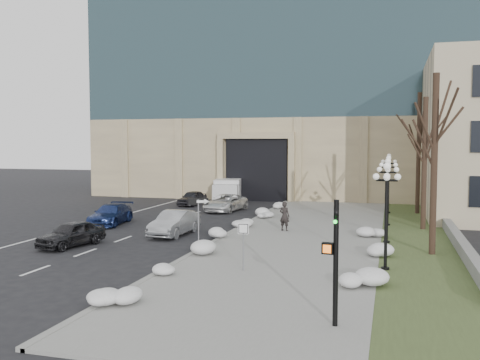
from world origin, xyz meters
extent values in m
plane|color=black|center=(0.00, 0.00, 0.00)|extent=(160.00, 160.00, 0.00)
cube|color=gray|center=(3.50, 14.00, 0.06)|extent=(9.00, 40.00, 0.12)
cube|color=gray|center=(-1.00, 14.00, 0.07)|extent=(0.30, 40.00, 0.14)
cube|color=#3A4824|center=(10.00, 14.00, 0.05)|extent=(4.00, 40.00, 0.10)
cube|color=gray|center=(12.00, 16.00, 0.35)|extent=(0.50, 30.00, 0.70)
cube|color=tan|center=(-2.00, 42.00, 4.00)|extent=(40.00, 20.00, 8.00)
cube|color=black|center=(-4.00, 33.00, 3.00)|extent=(6.00, 2.50, 6.00)
cube|color=tan|center=(-4.00, 31.60, 6.30)|extent=(7.50, 0.60, 0.60)
cube|color=tan|center=(-7.50, 31.60, 3.00)|extent=(0.60, 0.60, 6.00)
cube|color=tan|center=(-0.50, 31.60, 3.00)|extent=(0.60, 0.60, 6.00)
imported|color=black|center=(-8.13, 7.24, 0.69)|extent=(2.51, 4.30, 1.37)
imported|color=#929599|center=(-4.12, 12.02, 0.75)|extent=(1.76, 4.58, 1.49)
imported|color=navy|center=(-10.05, 14.87, 0.69)|extent=(2.54, 4.97, 1.38)
imported|color=silver|center=(-4.56, 23.77, 0.69)|extent=(2.92, 5.22, 1.38)
imported|color=#2E2E33|center=(-8.69, 26.94, 0.65)|extent=(1.85, 3.95, 1.31)
imported|color=black|center=(2.11, 14.82, 1.04)|extent=(0.77, 0.62, 1.84)
cube|color=silver|center=(-6.64, 31.60, 1.08)|extent=(3.38, 5.75, 2.16)
cube|color=silver|center=(-6.00, 28.43, 0.97)|extent=(2.56, 2.13, 1.72)
cylinder|color=black|center=(-7.10, 28.43, 0.38)|extent=(0.41, 0.79, 0.75)
cylinder|color=black|center=(-4.99, 28.86, 0.38)|extent=(0.41, 0.79, 0.75)
cylinder|color=black|center=(-8.01, 32.98, 0.38)|extent=(0.41, 0.79, 0.75)
cylinder|color=black|center=(-5.90, 33.40, 0.38)|extent=(0.41, 0.79, 0.75)
cylinder|color=slate|center=(-0.86, 7.40, 1.38)|extent=(0.06, 0.06, 2.76)
cube|color=black|center=(-0.86, 7.40, 2.66)|extent=(0.98, 0.34, 0.34)
cube|color=white|center=(-0.70, 7.42, 2.66)|extent=(0.46, 0.15, 0.13)
cone|color=white|center=(-0.45, 7.49, 2.66)|extent=(0.30, 0.33, 0.28)
cylinder|color=slate|center=(2.43, 4.02, 1.07)|extent=(0.06, 0.06, 2.14)
cube|color=white|center=(2.43, 4.02, 1.95)|extent=(0.47, 0.12, 0.47)
cube|color=black|center=(2.43, 4.00, 1.95)|extent=(0.40, 0.08, 0.41)
cube|color=white|center=(2.43, 3.99, 1.95)|extent=(0.35, 0.07, 0.35)
cylinder|color=black|center=(6.93, -1.90, 1.97)|extent=(0.16, 0.16, 3.93)
cylinder|color=black|center=(6.93, -1.90, 0.05)|extent=(0.49, 0.49, 0.10)
imported|color=black|center=(6.93, -1.90, 3.24)|extent=(0.25, 0.90, 0.18)
sphere|color=#19E533|center=(6.91, -2.04, 3.29)|extent=(0.12, 0.12, 0.12)
cube|color=black|center=(6.69, -1.87, 2.46)|extent=(0.36, 0.24, 0.34)
cube|color=orange|center=(6.67, -1.97, 2.46)|extent=(0.25, 0.05, 0.25)
ellipsoid|color=silver|center=(-0.50, -1.87, 0.30)|extent=(1.10, 1.60, 0.36)
ellipsoid|color=silver|center=(-0.54, 2.21, 0.30)|extent=(1.10, 1.60, 0.36)
ellipsoid|color=silver|center=(-0.76, 7.07, 0.30)|extent=(1.10, 1.60, 0.36)
ellipsoid|color=silver|center=(-0.86, 11.04, 0.30)|extent=(1.10, 1.60, 0.36)
ellipsoid|color=silver|center=(-0.57, 15.74, 0.30)|extent=(1.10, 1.60, 0.36)
ellipsoid|color=silver|center=(-0.32, 20.20, 0.30)|extent=(1.10, 1.60, 0.36)
ellipsoid|color=silver|center=(-0.79, 25.58, 0.30)|extent=(1.10, 1.60, 0.36)
ellipsoid|color=silver|center=(7.45, 2.84, 0.30)|extent=(1.10, 1.60, 0.36)
ellipsoid|color=silver|center=(7.82, 8.98, 0.30)|extent=(1.10, 1.60, 0.36)
ellipsoid|color=silver|center=(7.40, 14.45, 0.30)|extent=(1.10, 1.60, 0.36)
cylinder|color=black|center=(8.30, 6.00, 0.10)|extent=(0.36, 0.36, 0.20)
cylinder|color=black|center=(8.30, 6.00, 2.00)|extent=(0.14, 0.14, 4.00)
cylinder|color=black|center=(8.30, 6.00, 4.00)|extent=(0.10, 0.90, 0.10)
cylinder|color=black|center=(8.30, 6.00, 4.00)|extent=(0.90, 0.10, 0.10)
sphere|color=white|center=(8.30, 6.00, 4.60)|extent=(0.32, 0.32, 0.32)
sphere|color=white|center=(8.75, 6.00, 4.15)|extent=(0.28, 0.28, 0.28)
sphere|color=white|center=(7.85, 6.00, 4.15)|extent=(0.28, 0.28, 0.28)
sphere|color=white|center=(8.30, 6.45, 4.15)|extent=(0.28, 0.28, 0.28)
sphere|color=white|center=(8.30, 5.55, 4.15)|extent=(0.28, 0.28, 0.28)
cylinder|color=black|center=(8.30, 12.50, 0.10)|extent=(0.36, 0.36, 0.20)
cylinder|color=black|center=(8.30, 12.50, 2.00)|extent=(0.14, 0.14, 4.00)
cylinder|color=black|center=(8.30, 12.50, 4.00)|extent=(0.10, 0.90, 0.10)
cylinder|color=black|center=(8.30, 12.50, 4.00)|extent=(0.90, 0.10, 0.10)
sphere|color=white|center=(8.30, 12.50, 4.60)|extent=(0.32, 0.32, 0.32)
sphere|color=white|center=(8.75, 12.50, 4.15)|extent=(0.28, 0.28, 0.28)
sphere|color=white|center=(7.85, 12.50, 4.15)|extent=(0.28, 0.28, 0.28)
sphere|color=white|center=(8.30, 12.95, 4.15)|extent=(0.28, 0.28, 0.28)
sphere|color=white|center=(8.30, 12.05, 4.15)|extent=(0.28, 0.28, 0.28)
cylinder|color=black|center=(8.30, 19.00, 0.10)|extent=(0.36, 0.36, 0.20)
cylinder|color=black|center=(8.30, 19.00, 2.00)|extent=(0.14, 0.14, 4.00)
cylinder|color=black|center=(8.30, 19.00, 4.00)|extent=(0.10, 0.90, 0.10)
cylinder|color=black|center=(8.30, 19.00, 4.00)|extent=(0.90, 0.10, 0.10)
sphere|color=white|center=(8.30, 19.00, 4.60)|extent=(0.32, 0.32, 0.32)
sphere|color=white|center=(8.75, 19.00, 4.15)|extent=(0.28, 0.28, 0.28)
sphere|color=white|center=(7.85, 19.00, 4.15)|extent=(0.28, 0.28, 0.28)
sphere|color=white|center=(8.30, 19.45, 4.15)|extent=(0.28, 0.28, 0.28)
sphere|color=white|center=(8.30, 18.55, 4.15)|extent=(0.28, 0.28, 0.28)
cylinder|color=black|center=(8.30, 25.50, 0.10)|extent=(0.36, 0.36, 0.20)
cylinder|color=black|center=(8.30, 25.50, 2.00)|extent=(0.14, 0.14, 4.00)
cylinder|color=black|center=(8.30, 25.50, 4.00)|extent=(0.10, 0.90, 0.10)
cylinder|color=black|center=(8.30, 25.50, 4.00)|extent=(0.90, 0.10, 0.10)
sphere|color=white|center=(8.30, 25.50, 4.60)|extent=(0.32, 0.32, 0.32)
sphere|color=white|center=(8.75, 25.50, 4.15)|extent=(0.28, 0.28, 0.28)
sphere|color=white|center=(7.85, 25.50, 4.15)|extent=(0.28, 0.28, 0.28)
sphere|color=white|center=(8.30, 25.95, 4.15)|extent=(0.28, 0.28, 0.28)
sphere|color=white|center=(8.30, 25.05, 4.15)|extent=(0.28, 0.28, 0.28)
cylinder|color=black|center=(10.50, 10.00, 4.50)|extent=(0.32, 0.32, 9.00)
cylinder|color=black|center=(10.50, 18.00, 4.25)|extent=(0.32, 0.32, 8.50)
cylinder|color=black|center=(10.50, 26.00, 4.75)|extent=(0.32, 0.32, 9.50)
camera|label=1|loc=(8.47, -17.80, 5.62)|focal=40.00mm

